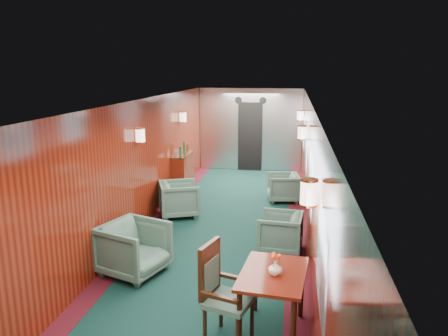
% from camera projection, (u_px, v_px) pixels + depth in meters
% --- Properties ---
extents(room, '(12.00, 12.10, 2.40)m').
position_uv_depth(room, '(214.00, 152.00, 6.95)').
color(room, '#0C2B25').
rests_on(room, ground).
extents(bulkhead, '(2.98, 0.17, 2.39)m').
position_uv_depth(bulkhead, '(250.00, 130.00, 12.74)').
color(bulkhead, silver).
rests_on(bulkhead, ground).
extents(windows_right, '(0.02, 8.60, 0.80)m').
position_uv_depth(windows_right, '(308.00, 163.00, 7.00)').
color(windows_right, silver).
rests_on(windows_right, ground).
extents(wall_sconces, '(2.97, 7.97, 0.25)m').
position_uv_depth(wall_sconces, '(220.00, 137.00, 7.46)').
color(wall_sconces, '#FFE2C6').
rests_on(wall_sconces, ground).
extents(dining_table, '(0.80, 1.07, 0.75)m').
position_uv_depth(dining_table, '(273.00, 282.00, 4.82)').
color(dining_table, '#641B0D').
rests_on(dining_table, ground).
extents(side_chair, '(0.61, 0.62, 1.10)m').
position_uv_depth(side_chair, '(220.00, 288.00, 4.75)').
color(side_chair, '#1A3E35').
rests_on(side_chair, ground).
extents(credenza, '(0.34, 1.08, 1.24)m').
position_uv_depth(credenza, '(183.00, 173.00, 10.47)').
color(credenza, '#641B0D').
rests_on(credenza, ground).
extents(flower_vase, '(0.19, 0.19, 0.16)m').
position_uv_depth(flower_vase, '(275.00, 268.00, 4.72)').
color(flower_vase, silver).
rests_on(flower_vase, dining_table).
extents(armchair_left_near, '(1.07, 1.06, 0.77)m').
position_uv_depth(armchair_left_near, '(134.00, 249.00, 6.33)').
color(armchair_left_near, '#1A3E35').
rests_on(armchair_left_near, ground).
extents(armchair_left_far, '(1.00, 0.99, 0.71)m').
position_uv_depth(armchair_left_far, '(180.00, 199.00, 8.85)').
color(armchair_left_far, '#1A3E35').
rests_on(armchair_left_far, ground).
extents(armchair_right_near, '(0.76, 0.74, 0.64)m').
position_uv_depth(armchair_right_near, '(280.00, 232.00, 7.15)').
color(armchair_right_near, '#1A3E35').
rests_on(armchair_right_near, ground).
extents(armchair_right_far, '(0.77, 0.76, 0.63)m').
position_uv_depth(armchair_right_far, '(283.00, 187.00, 9.86)').
color(armchair_right_far, '#1A3E35').
rests_on(armchair_right_far, ground).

